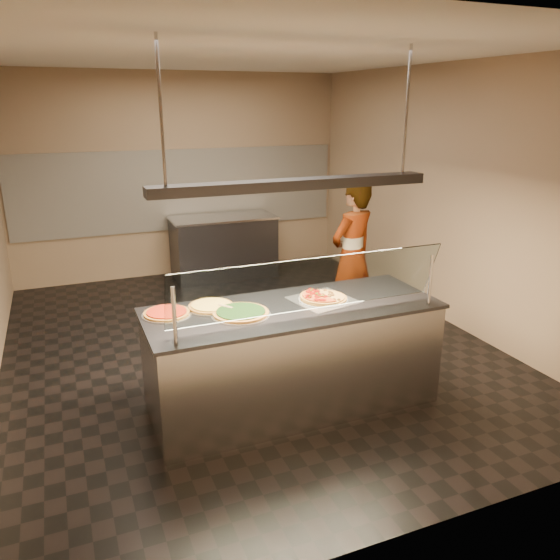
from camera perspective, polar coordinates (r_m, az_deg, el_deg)
name	(u,v)px	position (r m, az deg, el deg)	size (l,w,h in m)	color
ground	(248,346)	(6.09, -3.38, -6.90)	(5.00, 6.00, 0.02)	black
ceiling	(242,52)	(5.54, -3.99, 22.69)	(5.00, 6.00, 0.02)	silver
wall_back	(181,176)	(8.50, -10.31, 10.63)	(5.00, 0.02, 3.00)	#987F62
wall_front	(426,310)	(3.03, 15.00, -3.04)	(5.00, 0.02, 3.00)	#987F62
wall_right	(445,196)	(6.84, 16.90, 8.39)	(0.02, 6.00, 3.00)	#987F62
tile_band	(182,190)	(8.50, -10.19, 9.27)	(4.90, 0.02, 1.20)	silver
serving_counter	(293,356)	(4.77, 1.33, -8.00)	(2.48, 0.94, 0.93)	#B7B7BC
sneeze_guard	(311,285)	(4.19, 3.28, -0.54)	(2.24, 0.18, 0.54)	#B7B7BC
perforated_tray	(323,299)	(4.74, 4.50, -2.02)	(0.57, 0.57, 0.01)	silver
half_pizza_pepperoni	(313,298)	(4.69, 3.45, -1.85)	(0.28, 0.43, 0.05)	brown
half_pizza_sausage	(333,296)	(4.77, 5.53, -1.63)	(0.28, 0.43, 0.04)	brown
pizza_spinach	(241,312)	(4.42, -4.14, -3.40)	(0.48, 0.48, 0.03)	silver
pizza_cheese	(211,306)	(4.59, -7.25, -2.67)	(0.40, 0.40, 0.03)	silver
pizza_tomato	(167,313)	(4.50, -11.76, -3.38)	(0.40, 0.40, 0.03)	silver
pizza_spatula	(233,306)	(4.52, -4.96, -2.75)	(0.27, 0.19, 0.02)	#B7B7BC
prep_table	(224,247)	(8.38, -5.90, 3.50)	(1.56, 0.74, 0.93)	#35353A
worker	(352,256)	(6.39, 7.54, 2.55)	(0.63, 0.41, 1.73)	#312D34
heat_lamp_housing	(294,184)	(4.32, 1.48, 9.96)	(2.30, 0.18, 0.08)	#35353A
lamp_rod_left	(161,112)	(3.99, -12.34, 16.75)	(0.02, 0.02, 1.01)	#B7B7BC
lamp_rod_right	(407,111)	(4.77, 13.10, 16.86)	(0.02, 0.02, 1.01)	#B7B7BC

